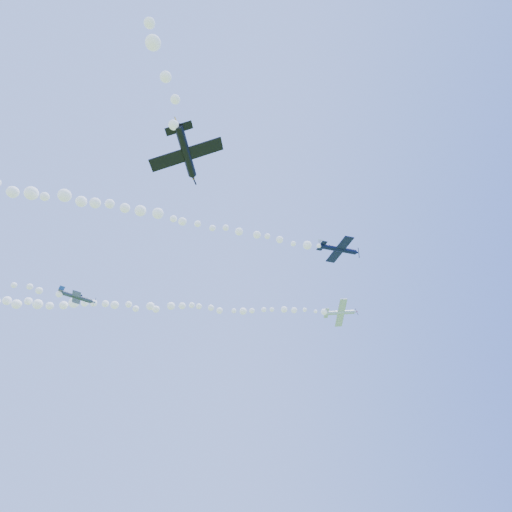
{
  "coord_description": "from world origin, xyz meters",
  "views": [
    {
      "loc": [
        -1.51,
        -58.63,
        2.0
      ],
      "look_at": [
        5.81,
        -5.64,
        46.8
      ],
      "focal_mm": 30.0,
      "sensor_mm": 36.0,
      "label": 1
    }
  ],
  "objects": [
    {
      "name": "plane_grey",
      "position": [
        -23.5,
        4.94,
        43.17
      ],
      "size": [
        6.3,
        6.61,
        2.42
      ],
      "rotation": [
        0.26,
        0.09,
        0.29
      ],
      "color": "#383E51"
    },
    {
      "name": "smoke_trail_navy",
      "position": [
        -21.19,
        -12.73,
        48.17
      ],
      "size": [
        76.98,
        12.46,
        2.93
      ],
      "primitive_type": null,
      "color": "white"
    },
    {
      "name": "smoke_trail_white",
      "position": [
        -14.28,
        16.63,
        49.64
      ],
      "size": [
        76.74,
        7.77,
        3.07
      ],
      "primitive_type": null,
      "color": "white"
    },
    {
      "name": "plane_black",
      "position": [
        -4.88,
        -31.47,
        37.67
      ],
      "size": [
        7.3,
        7.3,
        2.87
      ],
      "rotation": [
        -0.36,
        -0.04,
        1.33
      ],
      "color": "black"
    },
    {
      "name": "plane_white",
      "position": [
        26.27,
        13.84,
        49.97
      ],
      "size": [
        7.41,
        7.46,
        2.6
      ],
      "rotation": [
        -0.27,
        -0.1,
        -0.07
      ],
      "color": "silver"
    },
    {
      "name": "plane_navy",
      "position": [
        19.51,
        -7.41,
        48.38
      ],
      "size": [
        7.47,
        7.9,
        2.23
      ],
      "rotation": [
        0.12,
        -0.01,
        0.13
      ],
      "color": "#0C1036"
    }
  ]
}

